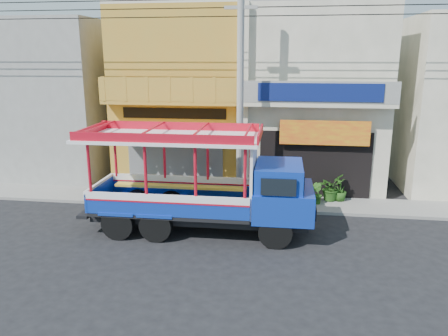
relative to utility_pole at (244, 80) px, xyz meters
name	(u,v)px	position (x,y,z in m)	size (l,w,h in m)	color
ground	(259,244)	(0.85, -3.30, -5.03)	(90.00, 90.00, 0.00)	black
sidewalk	(265,203)	(0.85, 0.70, -4.97)	(30.00, 2.00, 0.12)	slate
shophouse_left	(189,94)	(-3.15, 4.66, -0.92)	(6.00, 7.50, 8.24)	#BF852A
shophouse_right	(314,96)	(2.85, 4.66, -0.93)	(6.00, 6.75, 8.24)	#B6B296
party_pilaster	(244,104)	(-0.15, 1.55, -1.03)	(0.35, 0.30, 8.00)	#B6B296
filler_building_left	(56,99)	(-10.15, 4.70, -1.23)	(6.00, 6.00, 7.60)	gray
utility_pole	(244,80)	(0.00, 0.00, 0.00)	(28.00, 0.26, 9.00)	gray
songthaew_truck	(216,184)	(-0.70, -2.52, -3.29)	(7.76, 2.66, 3.62)	black
green_sign	(142,189)	(-4.32, 0.46, -4.53)	(0.58, 0.38, 0.90)	black
potted_plant_a	(330,187)	(3.50, 1.22, -4.37)	(0.98, 0.85, 1.09)	#235016
potted_plant_b	(317,193)	(2.92, 0.70, -4.49)	(0.46, 0.37, 0.84)	#235016
potted_plant_c	(340,189)	(3.89, 1.20, -4.43)	(0.54, 0.54, 0.96)	#235016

